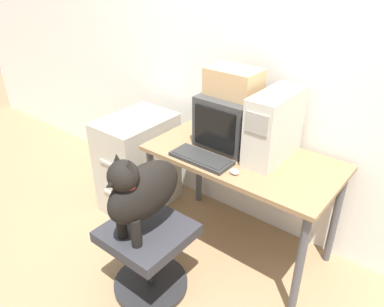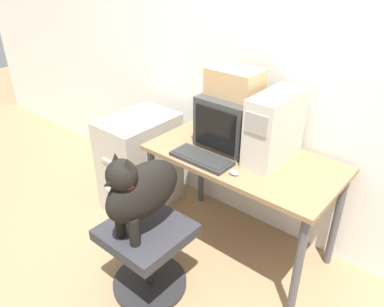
{
  "view_description": "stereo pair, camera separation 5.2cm",
  "coord_description": "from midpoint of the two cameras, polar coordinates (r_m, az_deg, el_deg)",
  "views": [
    {
      "loc": [
        1.07,
        -1.53,
        1.95
      ],
      "look_at": [
        -0.2,
        0.05,
        0.84
      ],
      "focal_mm": 35.0,
      "sensor_mm": 36.0,
      "label": 1
    },
    {
      "loc": [
        1.11,
        -1.5,
        1.95
      ],
      "look_at": [
        -0.2,
        0.05,
        0.84
      ],
      "focal_mm": 35.0,
      "sensor_mm": 36.0,
      "label": 2
    }
  ],
  "objects": [
    {
      "name": "desk",
      "position": [
        2.5,
        8.32,
        -2.46
      ],
      "size": [
        1.25,
        0.66,
        0.77
      ],
      "color": "olive",
      "rests_on": "ground_plane"
    },
    {
      "name": "filing_cabinet",
      "position": [
        3.12,
        -7.42,
        -1.35
      ],
      "size": [
        0.42,
        0.62,
        0.79
      ],
      "color": "#B7B2A3",
      "rests_on": "ground_plane"
    },
    {
      "name": "ground_plane",
      "position": [
        2.7,
        3.29,
        -17.5
      ],
      "size": [
        12.0,
        12.0,
        0.0
      ],
      "primitive_type": "plane",
      "color": "#937551"
    },
    {
      "name": "keyboard",
      "position": [
        2.37,
        2.08,
        -0.72
      ],
      "size": [
        0.4,
        0.17,
        0.03
      ],
      "color": "#2D2D2D",
      "rests_on": "desk"
    },
    {
      "name": "cardboard_box",
      "position": [
        2.44,
        7.2,
        10.75
      ],
      "size": [
        0.34,
        0.23,
        0.18
      ],
      "color": "tan",
      "rests_on": "crt_monitor"
    },
    {
      "name": "crt_monitor",
      "position": [
        2.53,
        6.79,
        5.09
      ],
      "size": [
        0.37,
        0.4,
        0.35
      ],
      "color": "#383838",
      "rests_on": "desk"
    },
    {
      "name": "computer_mouse",
      "position": [
        2.23,
        7.07,
        -2.87
      ],
      "size": [
        0.06,
        0.04,
        0.04
      ],
      "color": "silver",
      "rests_on": "desk"
    },
    {
      "name": "pc_tower",
      "position": [
        2.36,
        13.13,
        3.92
      ],
      "size": [
        0.19,
        0.46,
        0.44
      ],
      "color": "beige",
      "rests_on": "desk"
    },
    {
      "name": "wall_back",
      "position": [
        2.58,
        14.25,
        13.33
      ],
      "size": [
        8.0,
        0.05,
        2.6
      ],
      "color": "white",
      "rests_on": "ground_plane"
    },
    {
      "name": "dog",
      "position": [
        2.11,
        -7.2,
        -5.5
      ],
      "size": [
        0.22,
        0.52,
        0.55
      ],
      "color": "black",
      "rests_on": "office_chair"
    },
    {
      "name": "office_chair",
      "position": [
        2.42,
        -6.14,
        -14.68
      ],
      "size": [
        0.48,
        0.48,
        0.48
      ],
      "color": "#262628",
      "rests_on": "ground_plane"
    }
  ]
}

